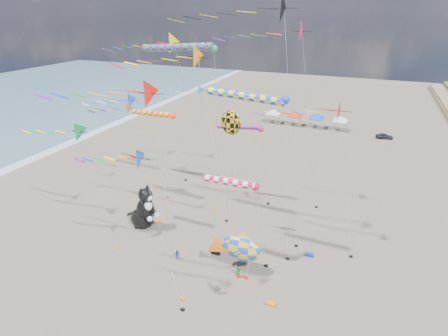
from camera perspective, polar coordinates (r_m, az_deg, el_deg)
The scene contains 28 objects.
ground at distance 33.20m, azimuth -11.03°, elevation -23.55°, with size 260.00×260.00×0.00m, color brown.
delta_kite_0 at distance 43.25m, azimuth 12.82°, elevation 20.70°, with size 13.48×2.74×23.65m.
delta_kite_1 at distance 41.35m, azimuth -16.37°, elevation 9.75°, with size 9.76×1.97×15.96m.
delta_kite_2 at distance 27.66m, azimuth -16.63°, elevation 11.25°, with size 13.62×2.36×20.10m.
delta_kite_3 at distance 34.64m, azimuth 17.46°, elevation 8.14°, with size 11.35×2.45×16.85m.
delta_kite_4 at distance 48.41m, azimuth -15.10°, elevation 9.11°, with size 10.08×1.68×13.56m.
delta_kite_5 at distance 42.61m, azimuth -8.06°, elevation 19.37°, with size 13.93×2.57×22.38m.
delta_kite_6 at distance 30.00m, azimuth -7.98°, elevation 17.06°, with size 12.94×2.06×22.09m.
delta_kite_7 at distance 33.83m, azimuth 10.05°, elevation 24.10°, with size 14.09×3.12×26.21m.
delta_kite_8 at distance 50.49m, azimuth -4.62°, elevation 11.92°, with size 10.24×1.76×14.83m.
delta_kite_9 at distance 28.43m, azimuth -16.86°, elevation 0.74°, with size 10.50×1.93×14.82m.
delta_kite_10 at distance 39.11m, azimuth -24.57°, elevation 5.16°, with size 11.90×2.26×14.41m.
windsock_0 at distance 32.79m, azimuth 4.11°, elevation 11.41°, with size 9.27×0.78×17.54m.
windsock_1 at distance 39.93m, azimuth -7.12°, elevation 18.84°, with size 10.42×0.83×21.14m.
windsock_2 at distance 53.66m, azimuth -11.22°, elevation 8.65°, with size 8.90×0.83×10.68m.
windsock_3 at distance 45.47m, azimuth 2.97°, elevation 6.61°, with size 7.53×0.71×10.94m.
windsock_4 at distance 34.05m, azimuth 1.48°, elevation -2.44°, with size 7.08×0.78×9.48m.
angelfish_kite at distance 36.47m, azimuth 0.80°, elevation 7.28°, with size 3.74×3.02×15.09m.
cat_inflatable at distance 43.25m, azimuth -13.11°, elevation -6.03°, with size 4.37×2.19×5.91m, color black, non-canonical shape.
fish_inflatable at distance 35.84m, azimuth 2.64°, elevation -12.93°, with size 5.78×2.87×4.87m.
person_adult at distance 34.37m, azimuth -0.99°, elevation -18.78°, with size 0.65×0.43×1.79m, color slate.
child_green at distance 36.31m, azimuth 2.28°, elevation -16.65°, with size 0.56×0.44×1.16m, color #208E29.
child_blue at distance 38.75m, azimuth -7.68°, elevation -13.80°, with size 0.68×0.28×1.17m, color #2633A9.
kite_bag_0 at distance 39.37m, azimuth -1.40°, elevation -13.63°, with size 0.90×0.44×0.30m, color black.
kite_bag_1 at distance 34.17m, azimuth 7.62°, elevation -21.12°, with size 0.90×0.44×0.30m, color orange.
kite_bag_2 at distance 40.14m, azimuth 13.76°, elevation -13.61°, with size 0.90×0.44×0.30m, color #131BBF.
tent_row at distance 81.59m, azimuth 13.25°, elevation 8.71°, with size 19.20×4.20×3.80m.
parked_car at distance 79.62m, azimuth 24.73°, elevation 4.75°, with size 1.37×3.40×1.16m, color #26262D.
Camera 1 is at (13.66, -17.81, 24.45)m, focal length 28.00 mm.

